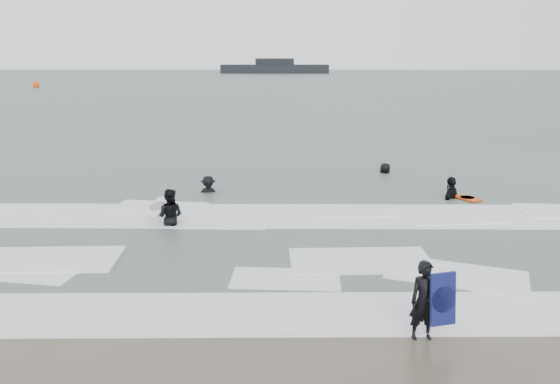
{
  "coord_description": "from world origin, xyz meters",
  "views": [
    {
      "loc": [
        0.15,
        -10.52,
        5.07
      ],
      "look_at": [
        0.0,
        5.0,
        1.1
      ],
      "focal_mm": 35.0,
      "sensor_mm": 36.0,
      "label": 1
    }
  ],
  "objects_px": {
    "surfer_right_near": "(450,199)",
    "surfer_right_far": "(385,174)",
    "buoy": "(36,85)",
    "vessel_horizon": "(275,68)",
    "surfer_breaker": "(209,194)",
    "surfer_centre": "(422,338)",
    "surfer_wading": "(170,226)"
  },
  "relations": [
    {
      "from": "surfer_right_near",
      "to": "vessel_horizon",
      "type": "xyz_separation_m",
      "value": [
        -8.56,
        121.94,
        1.37
      ]
    },
    {
      "from": "surfer_right_near",
      "to": "vessel_horizon",
      "type": "bearing_deg",
      "value": -140.21
    },
    {
      "from": "buoy",
      "to": "surfer_centre",
      "type": "bearing_deg",
      "value": -61.53
    },
    {
      "from": "surfer_right_near",
      "to": "buoy",
      "type": "bearing_deg",
      "value": -110.02
    },
    {
      "from": "surfer_wading",
      "to": "buoy",
      "type": "bearing_deg",
      "value": -57.11
    },
    {
      "from": "surfer_centre",
      "to": "surfer_right_far",
      "type": "distance_m",
      "value": 14.06
    },
    {
      "from": "surfer_breaker",
      "to": "surfer_right_near",
      "type": "bearing_deg",
      "value": -18.66
    },
    {
      "from": "surfer_breaker",
      "to": "surfer_right_far",
      "type": "relative_size",
      "value": 0.93
    },
    {
      "from": "surfer_centre",
      "to": "surfer_breaker",
      "type": "height_order",
      "value": "surfer_breaker"
    },
    {
      "from": "buoy",
      "to": "vessel_horizon",
      "type": "bearing_deg",
      "value": 59.47
    },
    {
      "from": "surfer_right_near",
      "to": "buoy",
      "type": "relative_size",
      "value": 1.19
    },
    {
      "from": "surfer_wading",
      "to": "surfer_right_near",
      "type": "xyz_separation_m",
      "value": [
        9.38,
        3.25,
        0.0
      ]
    },
    {
      "from": "surfer_right_far",
      "to": "buoy",
      "type": "height_order",
      "value": "buoy"
    },
    {
      "from": "surfer_breaker",
      "to": "surfer_right_far",
      "type": "bearing_deg",
      "value": 11.47
    },
    {
      "from": "surfer_centre",
      "to": "surfer_wading",
      "type": "relative_size",
      "value": 0.88
    },
    {
      "from": "surfer_right_near",
      "to": "vessel_horizon",
      "type": "distance_m",
      "value": 122.25
    },
    {
      "from": "surfer_breaker",
      "to": "vessel_horizon",
      "type": "height_order",
      "value": "vessel_horizon"
    },
    {
      "from": "surfer_centre",
      "to": "buoy",
      "type": "relative_size",
      "value": 0.92
    },
    {
      "from": "surfer_wading",
      "to": "buoy",
      "type": "xyz_separation_m",
      "value": [
        -33.72,
        66.63,
        0.42
      ]
    },
    {
      "from": "surfer_wading",
      "to": "buoy",
      "type": "height_order",
      "value": "buoy"
    },
    {
      "from": "surfer_centre",
      "to": "surfer_right_near",
      "type": "distance_m",
      "value": 10.4
    },
    {
      "from": "surfer_right_far",
      "to": "vessel_horizon",
      "type": "distance_m",
      "value": 118.03
    },
    {
      "from": "surfer_centre",
      "to": "surfer_breaker",
      "type": "xyz_separation_m",
      "value": [
        -5.35,
        10.47,
        0.0
      ]
    },
    {
      "from": "surfer_right_near",
      "to": "buoy",
      "type": "xyz_separation_m",
      "value": [
        -43.1,
        63.39,
        0.42
      ]
    },
    {
      "from": "surfer_wading",
      "to": "surfer_centre",
      "type": "bearing_deg",
      "value": 138.27
    },
    {
      "from": "buoy",
      "to": "vessel_horizon",
      "type": "height_order",
      "value": "vessel_horizon"
    },
    {
      "from": "surfer_wading",
      "to": "surfer_right_near",
      "type": "relative_size",
      "value": 0.87
    },
    {
      "from": "surfer_right_near",
      "to": "surfer_right_far",
      "type": "bearing_deg",
      "value": -122.83
    },
    {
      "from": "surfer_centre",
      "to": "surfer_right_far",
      "type": "bearing_deg",
      "value": 74.9
    },
    {
      "from": "surfer_centre",
      "to": "buoy",
      "type": "bearing_deg",
      "value": 110.69
    },
    {
      "from": "buoy",
      "to": "surfer_right_far",
      "type": "bearing_deg",
      "value": -55.01
    },
    {
      "from": "surfer_breaker",
      "to": "surfer_right_far",
      "type": "distance_m",
      "value": 7.94
    }
  ]
}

